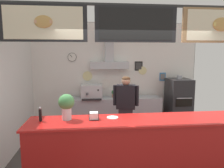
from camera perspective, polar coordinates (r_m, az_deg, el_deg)
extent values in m
cube|color=#9E9E99|center=(6.23, 0.83, 2.46)|extent=(4.84, 0.12, 3.02)
cube|color=white|center=(6.17, 0.90, 2.41)|extent=(4.80, 0.01, 2.98)
cylinder|color=black|center=(6.10, -10.78, 7.17)|extent=(0.25, 0.02, 0.25)
cylinder|color=white|center=(6.09, -10.79, 7.16)|extent=(0.23, 0.01, 0.23)
cube|color=black|center=(6.08, -11.05, 7.47)|extent=(0.06, 0.01, 0.07)
cylinder|color=beige|center=(6.11, -6.68, 2.16)|extent=(0.27, 0.02, 0.27)
cylinder|color=white|center=(6.15, -1.81, 0.16)|extent=(0.29, 0.02, 0.29)
cylinder|color=white|center=(6.18, 3.46, 3.23)|extent=(0.30, 0.02, 0.30)
cylinder|color=beige|center=(6.29, 8.30, 3.64)|extent=(0.24, 0.02, 0.24)
cube|color=teal|center=(6.49, 13.57, 1.95)|extent=(0.19, 0.02, 0.24)
cube|color=slate|center=(6.48, 13.60, 1.94)|extent=(0.13, 0.01, 0.17)
cube|color=black|center=(6.25, 7.25, 4.86)|extent=(0.23, 0.02, 0.27)
cube|color=#383838|center=(6.24, 7.27, 4.85)|extent=(0.16, 0.01, 0.19)
cube|color=#B7BABF|center=(5.97, -0.74, 5.15)|extent=(1.08, 0.33, 0.20)
cube|color=#B7BABF|center=(6.01, -0.79, 11.14)|extent=(0.24, 0.24, 1.05)
cube|color=#2D2D2D|center=(3.54, 6.50, 20.50)|extent=(4.24, 0.04, 0.04)
cube|color=black|center=(3.45, -17.99, 15.47)|extent=(1.30, 0.05, 0.56)
cube|color=beige|center=(3.43, -18.09, 15.52)|extent=(1.17, 0.01, 0.49)
ellipsoid|color=tan|center=(3.42, -18.15, 15.78)|extent=(0.27, 0.04, 0.19)
cube|color=tan|center=(3.41, -18.18, 15.80)|extent=(0.26, 0.01, 0.05)
cube|color=black|center=(3.46, 6.53, 15.78)|extent=(1.30, 0.05, 0.56)
cube|color=black|center=(3.43, 6.63, 15.84)|extent=(1.17, 0.01, 0.49)
cube|color=#9E754C|center=(4.01, 27.34, 13.90)|extent=(1.30, 0.05, 0.56)
cube|color=beige|center=(3.98, 27.57, 13.93)|extent=(1.17, 0.01, 0.49)
ellipsoid|color=tan|center=(3.97, 27.68, 14.14)|extent=(0.31, 0.04, 0.22)
cube|color=#E5C666|center=(3.97, 27.75, 14.14)|extent=(0.30, 0.01, 0.06)
cube|color=#B21916|center=(3.62, 6.64, -18.04)|extent=(3.39, 0.67, 1.06)
cube|color=red|center=(3.41, 6.79, -9.77)|extent=(3.46, 0.71, 0.03)
cube|color=#A3A5AD|center=(6.04, 1.12, -7.92)|extent=(2.52, 0.54, 0.91)
cube|color=gray|center=(6.13, 1.11, -10.53)|extent=(2.40, 0.50, 0.02)
cube|color=#232326|center=(6.29, 17.53, -5.17)|extent=(0.60, 0.69, 1.43)
cube|color=black|center=(5.95, 18.94, -4.86)|extent=(0.45, 0.02, 0.20)
cube|color=#A3A5AD|center=(5.91, 19.07, -3.66)|extent=(0.42, 0.02, 0.02)
cylinder|color=#A3A5AD|center=(6.17, 17.84, 1.79)|extent=(0.14, 0.14, 0.10)
cube|color=#232328|center=(4.92, 3.70, -11.73)|extent=(0.35, 0.26, 0.91)
cube|color=black|center=(4.72, 3.78, -3.45)|extent=(0.46, 0.31, 0.54)
cylinder|color=black|center=(4.71, 6.81, -3.18)|extent=(0.08, 0.08, 0.46)
cylinder|color=black|center=(4.74, 0.77, -3.07)|extent=(0.08, 0.08, 0.46)
sphere|color=tan|center=(4.67, 3.82, 0.88)|extent=(0.20, 0.20, 0.20)
ellipsoid|color=#4C331E|center=(4.66, 3.83, 1.43)|extent=(0.19, 0.19, 0.11)
cube|color=silver|center=(5.83, -5.56, -2.02)|extent=(0.58, 0.45, 0.38)
cylinder|color=#4C4C51|center=(5.59, -6.73, -2.69)|extent=(0.06, 0.06, 0.06)
cube|color=black|center=(5.61, -5.52, -4.21)|extent=(0.52, 0.10, 0.04)
sphere|color=black|center=(5.58, -3.78, -1.67)|extent=(0.04, 0.04, 0.04)
cylinder|color=#9E563D|center=(5.95, 0.58, -3.19)|extent=(0.11, 0.11, 0.09)
ellipsoid|color=#2D6638|center=(5.93, 0.58, -2.26)|extent=(0.15, 0.15, 0.13)
cylinder|color=beige|center=(6.00, 5.25, -3.12)|extent=(0.12, 0.12, 0.10)
ellipsoid|color=#387A3D|center=(5.98, 5.26, -1.95)|extent=(0.22, 0.22, 0.20)
cube|color=#262628|center=(3.41, -4.94, -9.40)|extent=(0.15, 0.15, 0.01)
cylinder|color=#262628|center=(3.39, -6.26, -8.46)|extent=(0.01, 0.01, 0.13)
cylinder|color=#262628|center=(3.40, -3.65, -8.42)|extent=(0.01, 0.01, 0.13)
cube|color=white|center=(3.40, -4.95, -8.55)|extent=(0.13, 0.13, 0.11)
cylinder|color=black|center=(3.47, -18.87, -8.00)|extent=(0.05, 0.05, 0.19)
sphere|color=gray|center=(3.44, -18.96, -6.23)|extent=(0.04, 0.04, 0.04)
cylinder|color=silver|center=(3.43, -12.18, -7.81)|extent=(0.15, 0.15, 0.20)
cylinder|color=gray|center=(3.45, -12.15, -8.83)|extent=(0.14, 0.14, 0.06)
ellipsoid|color=#47894C|center=(3.38, -12.28, -4.76)|extent=(0.25, 0.25, 0.25)
cylinder|color=white|center=(3.46, 0.13, -9.08)|extent=(0.19, 0.19, 0.01)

